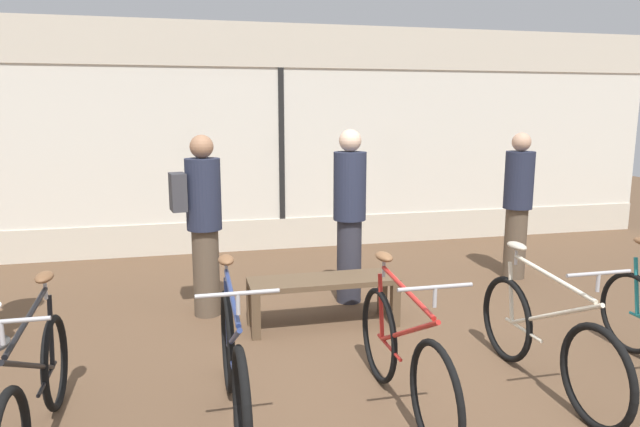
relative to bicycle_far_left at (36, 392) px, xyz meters
The scene contains 10 objects.
ground_plane 2.36m from the bicycle_far_left, 11.79° to the left, with size 24.00×24.00×0.00m, color brown.
shop_back_wall 5.34m from the bicycle_far_left, 63.83° to the left, with size 12.00×0.08×3.20m.
bicycle_far_left is the anchor object (origin of this frame).
bicycle_left 1.17m from the bicycle_far_left, ahead, with size 0.46×1.76×1.05m.
bicycle_center 2.29m from the bicycle_far_left, ahead, with size 0.46×1.71×1.04m.
bicycle_right 3.42m from the bicycle_far_left, ahead, with size 0.46×1.74×1.03m.
display_bench 2.64m from the bicycle_far_left, 35.80° to the left, with size 1.40×0.44×0.46m.
customer_near_rack 2.43m from the bicycle_far_left, 63.00° to the left, with size 0.52×0.39×1.79m.
customer_by_window 3.41m from the bicycle_far_left, 39.90° to the left, with size 0.38×0.38×1.83m.
customer_mid_floor 5.44m from the bicycle_far_left, 27.88° to the left, with size 0.36×0.36×1.76m.
Camera 1 is at (-1.37, -3.94, 2.04)m, focal length 32.00 mm.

